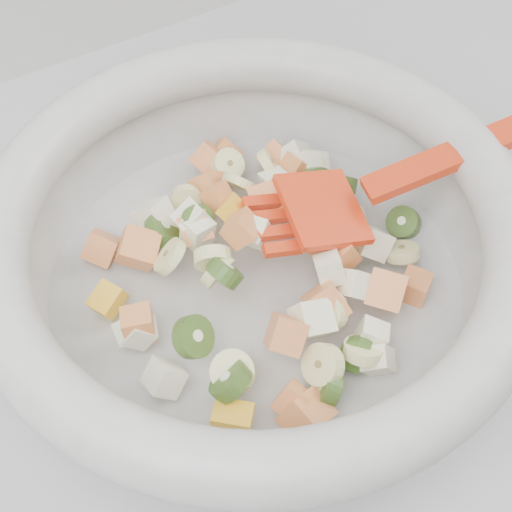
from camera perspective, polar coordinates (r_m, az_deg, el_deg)
mixing_bowl at (r=0.50m, az=0.08°, el=0.59°), size 0.45×0.36×0.12m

